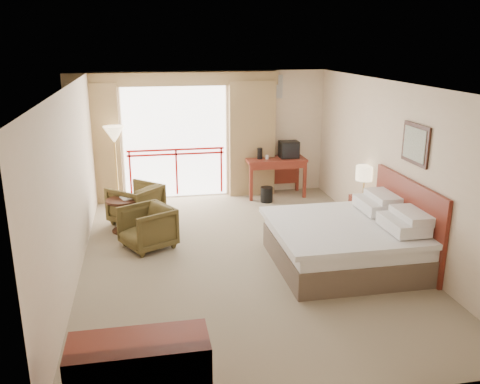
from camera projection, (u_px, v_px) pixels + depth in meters
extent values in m
plane|color=gray|center=(243.00, 256.00, 8.14)|extent=(7.00, 7.00, 0.00)
plane|color=white|center=(243.00, 85.00, 7.36)|extent=(7.00, 7.00, 0.00)
plane|color=beige|center=(212.00, 134.00, 11.04)|extent=(5.00, 0.00, 5.00)
plane|color=beige|center=(321.00, 275.00, 4.46)|extent=(5.00, 0.00, 5.00)
plane|color=beige|center=(73.00, 183.00, 7.30)|extent=(0.00, 7.00, 7.00)
plane|color=beige|center=(395.00, 167.00, 8.20)|extent=(0.00, 7.00, 7.00)
plane|color=white|center=(175.00, 143.00, 10.92)|extent=(2.40, 0.00, 2.40)
cube|color=#B0110F|center=(176.00, 154.00, 10.97)|extent=(2.09, 0.03, 0.04)
cube|color=#B0110F|center=(176.00, 150.00, 10.94)|extent=(2.09, 0.03, 0.04)
cube|color=#B0110F|center=(130.00, 174.00, 10.91)|extent=(0.04, 0.03, 1.00)
cube|color=#B0110F|center=(177.00, 172.00, 11.09)|extent=(0.04, 0.03, 1.00)
cube|color=#B0110F|center=(221.00, 170.00, 11.27)|extent=(0.04, 0.03, 1.00)
cube|color=olive|center=(96.00, 144.00, 10.48)|extent=(1.00, 0.26, 2.50)
cube|color=olive|center=(252.00, 139.00, 11.08)|extent=(1.00, 0.26, 2.50)
cube|color=olive|center=(173.00, 79.00, 10.43)|extent=(4.40, 0.22, 0.28)
cube|color=silver|center=(271.00, 87.00, 10.96)|extent=(0.50, 0.04, 0.50)
cube|color=brown|center=(343.00, 252.00, 7.78)|extent=(2.05, 2.00, 0.40)
cube|color=white|center=(345.00, 234.00, 7.69)|extent=(2.01, 1.96, 0.22)
cube|color=white|center=(342.00, 226.00, 7.64)|extent=(2.09, 2.06, 0.08)
cube|color=white|center=(403.00, 224.00, 7.31)|extent=(0.50, 0.75, 0.18)
cube|color=white|center=(376.00, 205.00, 8.16)|extent=(0.50, 0.75, 0.18)
cube|color=white|center=(413.00, 216.00, 7.30)|extent=(0.40, 0.70, 0.14)
cube|color=white|center=(384.00, 197.00, 8.15)|extent=(0.40, 0.70, 0.14)
cube|color=maroon|center=(407.00, 221.00, 7.83)|extent=(0.06, 2.10, 1.30)
cube|color=black|center=(416.00, 144.00, 7.48)|extent=(0.03, 0.72, 0.60)
cube|color=silver|center=(414.00, 144.00, 7.48)|extent=(0.01, 0.60, 0.48)
cube|color=maroon|center=(363.00, 213.00, 9.29)|extent=(0.42, 0.50, 0.58)
cylinder|color=tan|center=(363.00, 195.00, 9.25)|extent=(0.13, 0.13, 0.04)
cylinder|color=tan|center=(364.00, 186.00, 9.20)|extent=(0.03, 0.03, 0.34)
cylinder|color=#FFE5B2|center=(365.00, 173.00, 9.13)|extent=(0.32, 0.32, 0.26)
cube|color=black|center=(365.00, 198.00, 9.05)|extent=(0.20, 0.17, 0.08)
cube|color=maroon|center=(275.00, 159.00, 11.06)|extent=(1.30, 0.63, 0.05)
cube|color=maroon|center=(251.00, 183.00, 10.82)|extent=(0.06, 0.06, 0.80)
cube|color=maroon|center=(305.00, 180.00, 11.04)|extent=(0.06, 0.06, 0.80)
cube|color=maroon|center=(246.00, 176.00, 11.33)|extent=(0.06, 0.06, 0.80)
cube|color=maroon|center=(297.00, 174.00, 11.55)|extent=(0.06, 0.06, 0.80)
cube|color=maroon|center=(272.00, 171.00, 11.41)|extent=(1.19, 0.03, 0.60)
cube|color=maroon|center=(279.00, 166.00, 10.82)|extent=(1.19, 0.03, 0.13)
cube|color=black|center=(289.00, 149.00, 11.06)|extent=(0.41, 0.31, 0.37)
cube|color=black|center=(291.00, 151.00, 10.91)|extent=(0.37, 0.02, 0.29)
cylinder|color=black|center=(260.00, 154.00, 10.96)|extent=(0.13, 0.13, 0.24)
cylinder|color=white|center=(267.00, 157.00, 10.96)|extent=(0.07, 0.07, 0.09)
cylinder|color=black|center=(267.00, 194.00, 10.81)|extent=(0.31, 0.31, 0.33)
imported|color=#42371A|center=(137.00, 223.00, 9.61)|extent=(1.15, 1.15, 0.75)
imported|color=#42371A|center=(148.00, 247.00, 8.48)|extent=(1.04, 1.03, 0.71)
cylinder|color=black|center=(121.00, 201.00, 9.01)|extent=(0.55, 0.55, 0.04)
cylinder|color=black|center=(122.00, 216.00, 9.09)|extent=(0.07, 0.07, 0.55)
cylinder|color=black|center=(123.00, 230.00, 9.17)|extent=(0.40, 0.40, 0.03)
imported|color=white|center=(121.00, 199.00, 9.01)|extent=(0.26, 0.29, 0.02)
cylinder|color=tan|center=(119.00, 205.00, 10.61)|extent=(0.27, 0.27, 0.03)
cylinder|color=tan|center=(117.00, 172.00, 10.40)|extent=(0.03, 0.03, 1.45)
cone|color=#FFE5B2|center=(114.00, 135.00, 10.18)|extent=(0.43, 0.43, 0.34)
cube|color=maroon|center=(141.00, 381.00, 4.53)|extent=(1.23, 0.51, 0.82)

